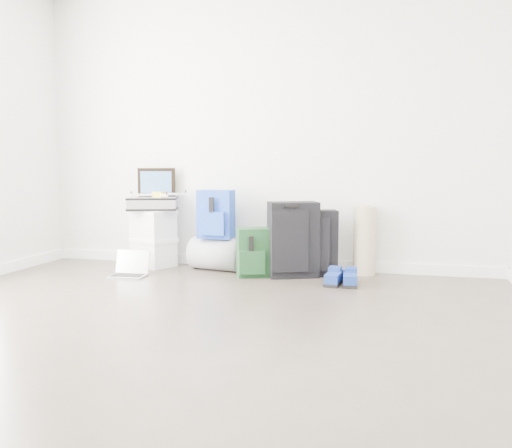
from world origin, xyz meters
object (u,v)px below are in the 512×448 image
(duffel_bag, at_px, (217,254))
(laptop, at_px, (130,270))
(boxes_stack, at_px, (153,238))
(large_suitcase, at_px, (293,240))
(briefcase, at_px, (153,204))
(carry_on, at_px, (315,243))

(duffel_bag, height_order, laptop, duffel_bag)
(boxes_stack, relative_size, large_suitcase, 0.83)
(briefcase, height_order, carry_on, briefcase)
(boxes_stack, distance_m, duffel_bag, 0.69)
(boxes_stack, relative_size, laptop, 1.71)
(large_suitcase, height_order, laptop, large_suitcase)
(briefcase, xyz_separation_m, duffel_bag, (0.67, -0.03, -0.47))
(briefcase, bearing_deg, boxes_stack, 97.33)
(duffel_bag, relative_size, large_suitcase, 0.75)
(large_suitcase, bearing_deg, briefcase, 150.74)
(laptop, bearing_deg, carry_on, 12.61)
(duffel_bag, relative_size, laptop, 1.54)
(carry_on, relative_size, laptop, 1.82)
(boxes_stack, height_order, carry_on, carry_on)
(briefcase, height_order, duffel_bag, briefcase)
(boxes_stack, height_order, large_suitcase, large_suitcase)
(boxes_stack, xyz_separation_m, large_suitcase, (1.44, -0.16, 0.06))
(large_suitcase, xyz_separation_m, laptop, (-1.44, -0.34, -0.28))
(boxes_stack, xyz_separation_m, duffel_bag, (0.67, -0.03, -0.13))
(boxes_stack, bearing_deg, laptop, -66.00)
(large_suitcase, relative_size, carry_on, 1.13)
(briefcase, xyz_separation_m, carry_on, (1.62, -0.05, -0.33))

